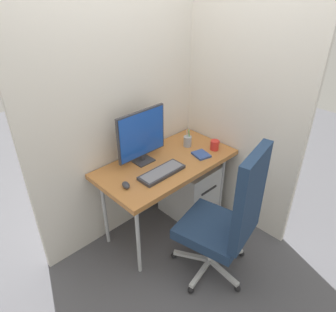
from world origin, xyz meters
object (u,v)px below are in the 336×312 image
office_chair (229,218)px  filing_cabinet (189,189)px  notebook (201,155)px  coffee_mug (215,145)px  monitor (142,135)px  keyboard (162,172)px  pen_holder (188,141)px  mouse (126,185)px

office_chair → filing_cabinet: bearing=63.1°
notebook → coffee_mug: (0.17, -0.01, 0.04)m
office_chair → monitor: 0.95m
filing_cabinet → keyboard: 0.68m
monitor → pen_holder: 0.52m
monitor → pen_holder: monitor is taller
notebook → mouse: bearing=-172.6°
notebook → keyboard: bearing=-170.0°
pen_holder → coffee_mug: (0.13, -0.22, -0.01)m
pen_holder → coffee_mug: 0.25m
monitor → office_chair: bearing=-83.8°
office_chair → pen_holder: office_chair is taller
coffee_mug → notebook: bearing=176.2°
office_chair → coffee_mug: 0.78m
filing_cabinet → monitor: monitor is taller
mouse → notebook: (0.76, -0.09, -0.01)m
office_chair → keyboard: size_ratio=2.94×
filing_cabinet → notebook: bearing=-101.1°
mouse → coffee_mug: coffee_mug is taller
filing_cabinet → office_chair: bearing=-116.9°
mouse → office_chair: bearing=-40.7°
office_chair → pen_holder: size_ratio=6.76×
keyboard → office_chair: bearing=-79.5°
office_chair → notebook: size_ratio=8.17×
mouse → notebook: bearing=9.7°
filing_cabinet → coffee_mug: bearing=-48.7°
coffee_mug → mouse: bearing=174.0°
office_chair → coffee_mug: size_ratio=10.56×
office_chair → keyboard: 0.63m
filing_cabinet → keyboard: keyboard is taller
keyboard → mouse: size_ratio=4.62×
monitor → notebook: monitor is taller
filing_cabinet → mouse: (-0.79, -0.06, 0.48)m
office_chair → filing_cabinet: size_ratio=2.12×
keyboard → pen_holder: bearing=19.7°
keyboard → mouse: 0.32m
mouse → coffee_mug: 0.94m
keyboard → pen_holder: 0.52m
filing_cabinet → monitor: bearing=163.2°
monitor → mouse: (-0.33, -0.20, -0.23)m
notebook → office_chair: bearing=-106.7°
mouse → pen_holder: (0.80, 0.12, 0.03)m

